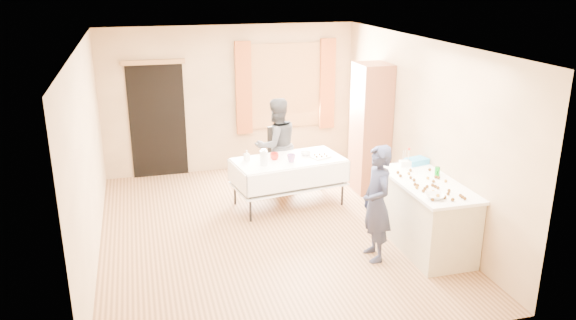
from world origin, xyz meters
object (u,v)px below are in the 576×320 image
object	(u,v)px
girl	(377,203)
counter	(426,215)
cabinet	(371,129)
woman	(276,145)
chair	(281,167)
party_table	(289,178)

from	to	relation	value
girl	counter	bearing A→B (deg)	101.47
cabinet	woman	bearing A→B (deg)	165.78
chair	party_table	bearing A→B (deg)	-95.63
party_table	chair	distance (m)	0.98
chair	woman	world-z (taller)	woman
cabinet	counter	xyz separation A→B (m)	(-0.10, -2.10, -0.60)
cabinet	chair	distance (m)	1.67
counter	chair	size ratio (longest dim) A/B	1.64
chair	cabinet	bearing A→B (deg)	-25.04
counter	woman	xyz separation A→B (m)	(-1.38, 2.48, 0.32)
cabinet	counter	world-z (taller)	cabinet
counter	girl	size ratio (longest dim) A/B	1.07
cabinet	party_table	distance (m)	1.60
cabinet	chair	world-z (taller)	cabinet
woman	chair	bearing A→B (deg)	-132.02
party_table	counter	bearing A→B (deg)	-61.96
counter	party_table	bearing A→B (deg)	126.62
counter	girl	distance (m)	0.82
party_table	chair	size ratio (longest dim) A/B	1.84
cabinet	girl	world-z (taller)	cabinet
party_table	chair	world-z (taller)	chair
chair	girl	distance (m)	2.97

